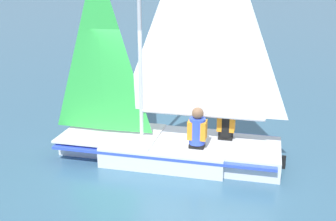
% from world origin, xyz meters
% --- Properties ---
extents(ground_plane, '(260.00, 260.00, 0.00)m').
position_xyz_m(ground_plane, '(0.00, 0.00, 0.00)').
color(ground_plane, '#38607A').
extents(sailboat_main, '(4.37, 3.65, 5.23)m').
position_xyz_m(sailboat_main, '(-0.03, 0.02, 0.77)').
color(sailboat_main, silver).
rests_on(sailboat_main, ground_plane).
extents(sailor_helm, '(0.43, 0.42, 1.16)m').
position_xyz_m(sailor_helm, '(-0.38, 0.54, 0.62)').
color(sailor_helm, black).
rests_on(sailor_helm, ground_plane).
extents(sailor_crew, '(0.43, 0.42, 1.16)m').
position_xyz_m(sailor_crew, '(-1.09, 0.35, 0.63)').
color(sailor_crew, black).
rests_on(sailor_crew, ground_plane).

